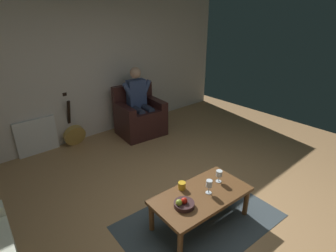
{
  "coord_description": "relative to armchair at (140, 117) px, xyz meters",
  "views": [
    {
      "loc": [
        2.17,
        1.63,
        2.33
      ],
      "look_at": [
        -0.21,
        -1.07,
        0.76
      ],
      "focal_mm": 28.73,
      "sensor_mm": 36.0,
      "label": 1
    }
  ],
  "objects": [
    {
      "name": "candle_jar",
      "position": [
        1.03,
        2.27,
        0.1
      ],
      "size": [
        0.09,
        0.09,
        0.09
      ],
      "primitive_type": "cylinder",
      "color": "gold",
      "rests_on": "coffee_table"
    },
    {
      "name": "rug",
      "position": [
        0.93,
        2.49,
        -0.34
      ],
      "size": [
        1.91,
        1.31,
        0.01
      ],
      "primitive_type": "cube",
      "rotation": [
        0.0,
        0.0,
        -0.06
      ],
      "color": "#3E494E",
      "rests_on": "ground"
    },
    {
      "name": "wine_glass_near",
      "position": [
        0.6,
        2.46,
        0.16
      ],
      "size": [
        0.08,
        0.08,
        0.15
      ],
      "color": "silver",
      "rests_on": "coffee_table"
    },
    {
      "name": "fruit_bowl",
      "position": [
        1.23,
        2.51,
        0.09
      ],
      "size": [
        0.22,
        0.22,
        0.11
      ],
      "color": "#361F20",
      "rests_on": "coffee_table"
    },
    {
      "name": "guitar",
      "position": [
        1.21,
        -0.39,
        -0.12
      ],
      "size": [
        0.39,
        0.33,
        0.98
      ],
      "color": "#AF893F",
      "rests_on": "ground"
    },
    {
      "name": "armchair",
      "position": [
        0.0,
        0.0,
        0.0
      ],
      "size": [
        0.92,
        0.79,
        0.97
      ],
      "rotation": [
        0.0,
        0.0,
        -0.11
      ],
      "color": "#331817",
      "rests_on": "ground"
    },
    {
      "name": "person_seated",
      "position": [
        0.0,
        0.02,
        0.37
      ],
      "size": [
        0.62,
        0.58,
        1.33
      ],
      "rotation": [
        0.0,
        0.0,
        -0.11
      ],
      "color": "#364671",
      "rests_on": "ground"
    },
    {
      "name": "wall_back",
      "position": [
        0.69,
        -0.59,
        0.97
      ],
      "size": [
        6.5,
        0.06,
        2.63
      ],
      "primitive_type": "cube",
      "color": "beige",
      "rests_on": "ground"
    },
    {
      "name": "wine_glass_far",
      "position": [
        0.86,
        2.53,
        0.17
      ],
      "size": [
        0.07,
        0.07,
        0.17
      ],
      "color": "silver",
      "rests_on": "coffee_table"
    },
    {
      "name": "coffee_table",
      "position": [
        0.93,
        2.49,
        0.0
      ],
      "size": [
        1.18,
        0.67,
        0.4
      ],
      "rotation": [
        0.0,
        0.0,
        -0.06
      ],
      "color": "brown",
      "rests_on": "ground"
    },
    {
      "name": "ground_plane",
      "position": [
        0.69,
        2.47,
        -0.35
      ],
      "size": [
        7.32,
        7.32,
        0.0
      ],
      "primitive_type": "plane",
      "color": "tan"
    },
    {
      "name": "radiator",
      "position": [
        1.81,
        -0.52,
        -0.03
      ],
      "size": [
        0.67,
        0.06,
        0.63
      ],
      "primitive_type": "cube",
      "color": "white",
      "rests_on": "ground"
    }
  ]
}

